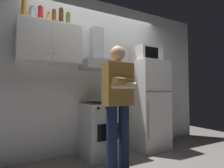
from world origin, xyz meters
The scene contains 16 objects.
ground_plane centered at (0.00, 0.00, 0.00)m, with size 7.00×7.00×0.00m, color slate.
back_wall_tiled centered at (0.00, 0.60, 1.35)m, with size 4.80×0.10×2.70m, color white.
upper_cabinet centered at (-0.85, 0.37, 1.75)m, with size 0.90×0.37×0.60m.
stove_oven centered at (-0.05, 0.25, 0.43)m, with size 0.60×0.62×0.87m.
range_hood centered at (-0.05, 0.38, 1.60)m, with size 0.60×0.44×0.75m.
refrigerator centered at (0.90, 0.25, 0.80)m, with size 0.60×0.62×1.60m.
microwave centered at (0.90, 0.27, 1.74)m, with size 0.48×0.37×0.28m.
person_standing centered at (-0.10, -0.36, 0.90)m, with size 0.38×0.33×1.64m.
cooking_pot centered at (0.08, 0.13, 0.93)m, with size 0.31×0.21×0.10m.
bottle_spice_jar centered at (-0.88, 0.35, 2.12)m, with size 0.06×0.06×0.16m.
bottle_canister_steel centered at (-1.10, 0.42, 2.16)m, with size 0.09×0.09×0.23m.
bottle_rum_dark centered at (-0.69, 0.39, 2.19)m, with size 0.07×0.07×0.29m.
bottle_olive_oil centered at (-0.58, 0.37, 2.16)m, with size 0.07×0.07×0.23m.
bottle_beer_brown centered at (-0.79, 0.40, 2.17)m, with size 0.06×0.06×0.25m.
bottle_liquor_amber centered at (-1.21, 0.42, 2.20)m, with size 0.07×0.07×0.31m.
bottle_soda_red centered at (-0.98, 0.42, 2.17)m, with size 0.07×0.07×0.26m.
Camera 1 is at (-1.30, -2.41, 1.02)m, focal length 29.04 mm.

